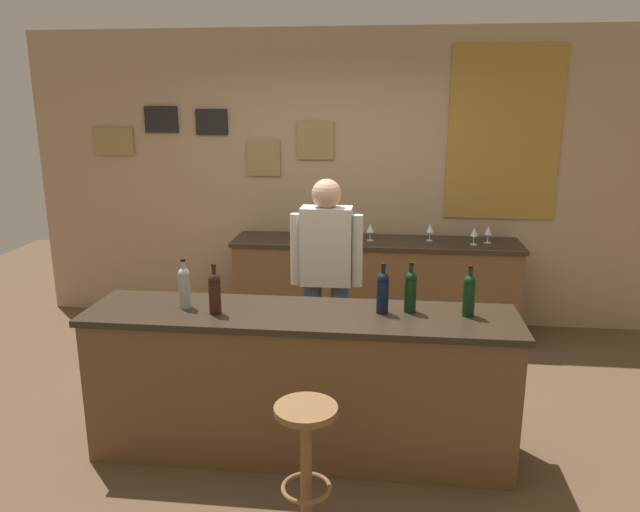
# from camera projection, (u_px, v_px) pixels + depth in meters

# --- Properties ---
(ground_plane) EXTENTS (10.00, 10.00, 0.00)m
(ground_plane) POSITION_uv_depth(u_px,v_px,m) (309.00, 417.00, 4.20)
(ground_plane) COLOR brown
(back_wall) EXTENTS (6.00, 0.09, 2.80)m
(back_wall) POSITION_uv_depth(u_px,v_px,m) (340.00, 178.00, 5.80)
(back_wall) COLOR tan
(back_wall) RESTS_ON ground_plane
(bar_counter) EXTENTS (2.59, 0.60, 0.92)m
(bar_counter) POSITION_uv_depth(u_px,v_px,m) (301.00, 383.00, 3.70)
(bar_counter) COLOR brown
(bar_counter) RESTS_ON ground_plane
(side_counter) EXTENTS (2.63, 0.56, 0.90)m
(side_counter) POSITION_uv_depth(u_px,v_px,m) (375.00, 287.00, 5.63)
(side_counter) COLOR brown
(side_counter) RESTS_ON ground_plane
(bartender) EXTENTS (0.52, 0.21, 1.62)m
(bartender) POSITION_uv_depth(u_px,v_px,m) (326.00, 273.00, 4.34)
(bartender) COLOR #384766
(bartender) RESTS_ON ground_plane
(bar_stool) EXTENTS (0.32, 0.32, 0.68)m
(bar_stool) POSITION_uv_depth(u_px,v_px,m) (306.00, 446.00, 3.03)
(bar_stool) COLOR brown
(bar_stool) RESTS_ON ground_plane
(wine_bottle_a) EXTENTS (0.07, 0.07, 0.31)m
(wine_bottle_a) POSITION_uv_depth(u_px,v_px,m) (184.00, 286.00, 3.64)
(wine_bottle_a) COLOR #999E99
(wine_bottle_a) RESTS_ON bar_counter
(wine_bottle_b) EXTENTS (0.07, 0.07, 0.31)m
(wine_bottle_b) POSITION_uv_depth(u_px,v_px,m) (215.00, 292.00, 3.54)
(wine_bottle_b) COLOR black
(wine_bottle_b) RESTS_ON bar_counter
(wine_bottle_c) EXTENTS (0.07, 0.07, 0.31)m
(wine_bottle_c) POSITION_uv_depth(u_px,v_px,m) (383.00, 291.00, 3.55)
(wine_bottle_c) COLOR black
(wine_bottle_c) RESTS_ON bar_counter
(wine_bottle_d) EXTENTS (0.07, 0.07, 0.31)m
(wine_bottle_d) POSITION_uv_depth(u_px,v_px,m) (410.00, 290.00, 3.57)
(wine_bottle_d) COLOR black
(wine_bottle_d) RESTS_ON bar_counter
(wine_bottle_e) EXTENTS (0.07, 0.07, 0.31)m
(wine_bottle_e) POSITION_uv_depth(u_px,v_px,m) (469.00, 294.00, 3.50)
(wine_bottle_e) COLOR black
(wine_bottle_e) RESTS_ON bar_counter
(wine_glass_a) EXTENTS (0.07, 0.07, 0.16)m
(wine_glass_a) POSITION_uv_depth(u_px,v_px,m) (357.00, 229.00, 5.48)
(wine_glass_a) COLOR silver
(wine_glass_a) RESTS_ON side_counter
(wine_glass_b) EXTENTS (0.07, 0.07, 0.16)m
(wine_glass_b) POSITION_uv_depth(u_px,v_px,m) (370.00, 229.00, 5.50)
(wine_glass_b) COLOR silver
(wine_glass_b) RESTS_ON side_counter
(wine_glass_c) EXTENTS (0.07, 0.07, 0.16)m
(wine_glass_c) POSITION_uv_depth(u_px,v_px,m) (430.00, 229.00, 5.49)
(wine_glass_c) COLOR silver
(wine_glass_c) RESTS_ON side_counter
(wine_glass_d) EXTENTS (0.07, 0.07, 0.16)m
(wine_glass_d) POSITION_uv_depth(u_px,v_px,m) (474.00, 233.00, 5.33)
(wine_glass_d) COLOR silver
(wine_glass_d) RESTS_ON side_counter
(wine_glass_e) EXTENTS (0.07, 0.07, 0.16)m
(wine_glass_e) POSITION_uv_depth(u_px,v_px,m) (488.00, 231.00, 5.39)
(wine_glass_e) COLOR silver
(wine_glass_e) RESTS_ON side_counter
(coffee_mug) EXTENTS (0.13, 0.08, 0.09)m
(coffee_mug) POSITION_uv_depth(u_px,v_px,m) (338.00, 236.00, 5.49)
(coffee_mug) COLOR #B2332D
(coffee_mug) RESTS_ON side_counter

